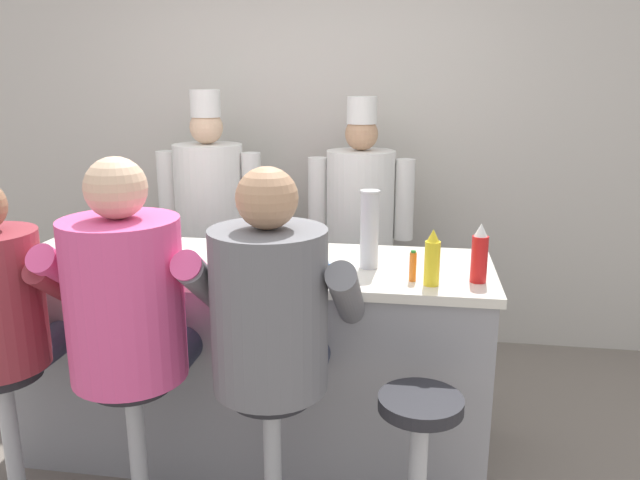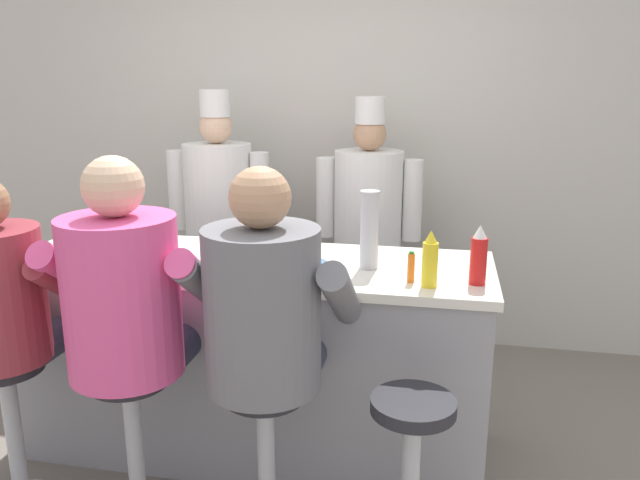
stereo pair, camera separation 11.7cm
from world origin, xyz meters
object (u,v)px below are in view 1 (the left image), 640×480
(ketchup_bottle_red, at_px, (479,255))
(napkin_dispenser_chrome, at_px, (296,256))
(mustard_bottle_yellow, at_px, (432,259))
(cook_in_whites_far, at_px, (360,221))
(diner_seated_grey, at_px, (272,316))
(cook_in_whites_near, at_px, (210,215))
(breakfast_plate, at_px, (160,268))
(empty_stool_round, at_px, (419,452))
(coffee_mug_blue, at_px, (319,271))
(cup_stack_steel, at_px, (369,229))
(cereal_bowl, at_px, (131,253))
(hot_sauce_bottle_orange, at_px, (413,266))
(diner_seated_pink, at_px, (130,305))
(water_pitcher_clear, at_px, (281,239))

(ketchup_bottle_red, relative_size, napkin_dispenser_chrome, 1.75)
(mustard_bottle_yellow, bearing_deg, cook_in_whites_far, 107.21)
(mustard_bottle_yellow, xyz_separation_m, cook_in_whites_far, (-0.41, 1.33, -0.15))
(napkin_dispenser_chrome, bearing_deg, diner_seated_grey, -90.19)
(ketchup_bottle_red, distance_m, diner_seated_grey, 0.90)
(ketchup_bottle_red, height_order, cook_in_whites_far, cook_in_whites_far)
(ketchup_bottle_red, bearing_deg, cook_in_whites_near, 142.47)
(breakfast_plate, height_order, empty_stool_round, breakfast_plate)
(mustard_bottle_yellow, xyz_separation_m, napkin_dispenser_chrome, (-0.58, 0.09, -0.04))
(coffee_mug_blue, distance_m, cup_stack_steel, 0.32)
(cereal_bowl, height_order, cook_in_whites_near, cook_in_whites_near)
(hot_sauce_bottle_orange, height_order, diner_seated_pink, diner_seated_pink)
(water_pitcher_clear, xyz_separation_m, cup_stack_steel, (0.41, -0.09, 0.08))
(water_pitcher_clear, bearing_deg, empty_stool_round, -46.35)
(hot_sauce_bottle_orange, bearing_deg, cereal_bowl, 174.65)
(water_pitcher_clear, bearing_deg, cup_stack_steel, -11.66)
(water_pitcher_clear, height_order, diner_seated_grey, diner_seated_grey)
(cup_stack_steel, height_order, napkin_dispenser_chrome, cup_stack_steel)
(diner_seated_pink, bearing_deg, hot_sauce_bottle_orange, 20.77)
(empty_stool_round, relative_size, cook_in_whites_near, 0.39)
(ketchup_bottle_red, distance_m, diner_seated_pink, 1.40)
(mustard_bottle_yellow, distance_m, hot_sauce_bottle_orange, 0.10)
(coffee_mug_blue, bearing_deg, diner_seated_pink, -153.34)
(ketchup_bottle_red, xyz_separation_m, empty_stool_round, (-0.22, -0.47, -0.63))
(cook_in_whites_far, bearing_deg, diner_seated_grey, -95.63)
(diner_seated_grey, bearing_deg, cook_in_whites_near, 115.68)
(cup_stack_steel, distance_m, cook_in_whites_near, 1.53)
(mustard_bottle_yellow, distance_m, cook_in_whites_far, 1.40)
(cook_in_whites_near, height_order, cook_in_whites_far, cook_in_whites_near)
(cook_in_whites_near, distance_m, cook_in_whites_far, 0.95)
(cereal_bowl, xyz_separation_m, cup_stack_steel, (1.10, 0.04, 0.15))
(ketchup_bottle_red, relative_size, cook_in_whites_far, 0.15)
(coffee_mug_blue, bearing_deg, water_pitcher_clear, 126.14)
(water_pitcher_clear, xyz_separation_m, cook_in_whites_far, (0.27, 1.04, -0.14))
(hot_sauce_bottle_orange, distance_m, coffee_mug_blue, 0.39)
(diner_seated_grey, relative_size, cook_in_whites_near, 0.87)
(diner_seated_grey, bearing_deg, breakfast_plate, 147.21)
(breakfast_plate, bearing_deg, diner_seated_grey, -32.79)
(ketchup_bottle_red, relative_size, coffee_mug_blue, 1.85)
(napkin_dispenser_chrome, height_order, empty_stool_round, napkin_dispenser_chrome)
(hot_sauce_bottle_orange, distance_m, diner_seated_grey, 0.65)
(hot_sauce_bottle_orange, xyz_separation_m, cereal_bowl, (-1.29, 0.12, -0.03))
(napkin_dispenser_chrome, bearing_deg, empty_stool_round, -41.84)
(ketchup_bottle_red, height_order, napkin_dispenser_chrome, ketchup_bottle_red)
(empty_stool_round, bearing_deg, coffee_mug_blue, 138.71)
(mustard_bottle_yellow, distance_m, diner_seated_pink, 1.19)
(hot_sauce_bottle_orange, xyz_separation_m, cook_in_whites_far, (-0.34, 1.29, -0.11))
(breakfast_plate, relative_size, coffee_mug_blue, 1.65)
(diner_seated_pink, relative_size, cook_in_whites_near, 0.88)
(cereal_bowl, xyz_separation_m, napkin_dispenser_chrome, (0.79, -0.07, 0.04))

